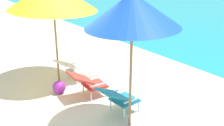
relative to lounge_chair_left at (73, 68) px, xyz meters
name	(u,v)px	position (x,y,z in m)	size (l,w,h in m)	color
ground_plane	(196,61)	(1.06, 3.92, -0.40)	(40.00, 40.00, 0.00)	beige
lounge_chair_left	(73,68)	(0.00, 0.00, 0.00)	(0.59, 0.91, 0.68)	silver
lounge_chair_center	(88,82)	(0.97, -0.16, 0.00)	(0.65, 0.94, 0.68)	red
lounge_chair_right	(119,97)	(2.01, -0.08, 0.00)	(0.56, 0.89, 0.68)	teal
beach_umbrella_right	(132,10)	(2.48, -0.17, 1.92)	(2.37, 2.37, 2.66)	olive
beach_ball	(59,87)	(0.36, -0.62, -0.24)	(0.33, 0.33, 0.33)	purple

